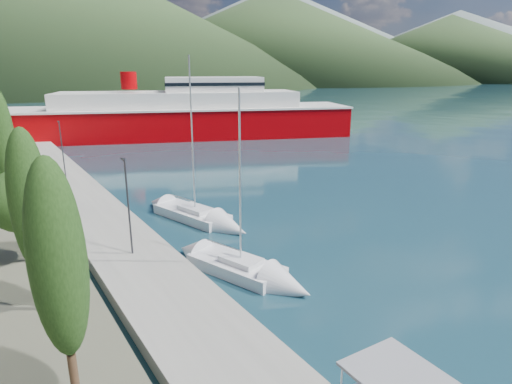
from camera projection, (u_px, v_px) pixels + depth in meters
ground at (44, 114)px, 116.71m from camera, size 1400.00×1400.00×0.00m
quay at (90, 210)px, 36.30m from camera, size 5.00×88.00×0.80m
hills_far at (95, 17)px, 568.90m from camera, size 1480.00×900.00×180.00m
hills_near at (120, 22)px, 357.50m from camera, size 1010.00×520.00×115.00m
tree_row at (0, 143)px, 37.08m from camera, size 3.83×61.57×10.45m
lamp_posts at (130, 205)px, 25.65m from camera, size 0.15×46.21×6.06m
sailboat_near at (262, 277)px, 24.87m from camera, size 5.01×8.70×11.99m
sailboat_mid at (211, 221)px, 33.89m from camera, size 5.01×10.03×13.96m
ferry at (181, 116)px, 76.76m from camera, size 61.14×34.51×12.06m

